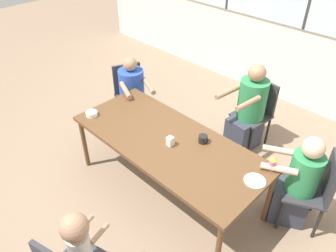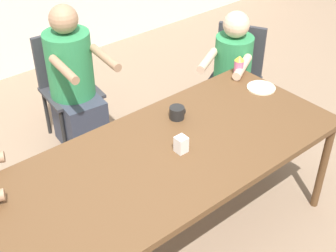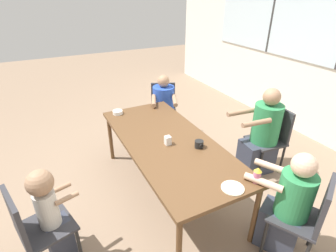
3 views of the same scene
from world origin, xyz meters
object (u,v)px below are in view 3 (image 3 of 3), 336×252
(person_man_teal_shirt, at_px, (262,136))
(person_toddler, at_px, (51,215))
(person_man_blue_shirt, at_px, (164,112))
(milk_carton_small, at_px, (168,140))
(bowl_white_shallow, at_px, (118,112))
(coffee_mug, at_px, (199,144))
(chair_for_woman_green_shirt, at_px, (308,214))
(chair_for_man_blue_shirt, at_px, (163,105))
(chair_for_toddler, at_px, (33,226))
(chair_for_man_teal_shirt, at_px, (273,134))
(person_woman_green_shirt, at_px, (287,208))
(sippy_cup, at_px, (257,175))

(person_man_teal_shirt, relative_size, person_toddler, 1.18)
(person_man_blue_shirt, bearing_deg, milk_carton_small, 89.75)
(person_man_blue_shirt, xyz_separation_m, bowl_white_shallow, (0.26, -0.79, 0.27))
(coffee_mug, bearing_deg, chair_for_woman_green_shirt, 23.56)
(milk_carton_small, bearing_deg, chair_for_man_blue_shirt, 155.98)
(coffee_mug, distance_m, bowl_white_shallow, 1.27)
(milk_carton_small, distance_m, bowl_white_shallow, 1.00)
(chair_for_toddler, bearing_deg, chair_for_man_blue_shirt, 115.49)
(chair_for_man_teal_shirt, height_order, coffee_mug, chair_for_man_teal_shirt)
(coffee_mug, relative_size, bowl_white_shallow, 0.76)
(person_man_teal_shirt, bearing_deg, chair_for_man_teal_shirt, -90.00)
(person_woman_green_shirt, relative_size, bowl_white_shallow, 8.18)
(chair_for_toddler, distance_m, sippy_cup, 1.86)
(person_toddler, xyz_separation_m, coffee_mug, (-0.08, 1.47, 0.24))
(chair_for_toddler, height_order, person_man_teal_shirt, person_man_teal_shirt)
(chair_for_woman_green_shirt, xyz_separation_m, person_man_blue_shirt, (-2.44, -0.16, -0.04))
(person_woman_green_shirt, distance_m, person_man_teal_shirt, 1.20)
(person_toddler, bearing_deg, person_man_teal_shirt, 79.41)
(person_man_teal_shirt, xyz_separation_m, milk_carton_small, (-0.07, -1.30, 0.25))
(chair_for_man_teal_shirt, relative_size, sippy_cup, 5.87)
(chair_for_man_teal_shirt, distance_m, sippy_cup, 1.36)
(sippy_cup, height_order, bowl_white_shallow, sippy_cup)
(chair_for_man_blue_shirt, bearing_deg, sippy_cup, 108.26)
(person_man_blue_shirt, bearing_deg, chair_for_toddler, 62.79)
(coffee_mug, bearing_deg, person_man_blue_shirt, 168.67)
(chair_for_man_teal_shirt, height_order, chair_for_toddler, same)
(chair_for_toddler, xyz_separation_m, person_woman_green_shirt, (0.75, 1.98, -0.03))
(chair_for_woman_green_shirt, xyz_separation_m, chair_for_toddler, (-0.90, -2.06, 0.00))
(chair_for_man_blue_shirt, relative_size, person_woman_green_shirt, 0.82)
(bowl_white_shallow, bearing_deg, person_woman_green_shirt, 23.23)
(person_woman_green_shirt, height_order, milk_carton_small, person_woman_green_shirt)
(coffee_mug, bearing_deg, person_man_teal_shirt, 96.94)
(chair_for_man_teal_shirt, height_order, milk_carton_small, chair_for_man_teal_shirt)
(chair_for_woman_green_shirt, distance_m, sippy_cup, 0.53)
(chair_for_man_blue_shirt, xyz_separation_m, sippy_cup, (2.26, -0.22, 0.28))
(chair_for_toddler, distance_m, milk_carton_small, 1.42)
(chair_for_man_blue_shirt, xyz_separation_m, person_man_teal_shirt, (1.46, 0.68, 0.00))
(chair_for_man_blue_shirt, relative_size, chair_for_toddler, 1.00)
(person_man_blue_shirt, distance_m, sippy_cup, 2.14)
(person_man_blue_shirt, xyz_separation_m, coffee_mug, (1.43, -0.29, 0.29))
(person_toddler, bearing_deg, coffee_mug, 77.77)
(chair_for_man_teal_shirt, xyz_separation_m, person_woman_green_shirt, (0.98, -0.84, -0.03))
(chair_for_woman_green_shirt, distance_m, person_woman_green_shirt, 0.17)
(person_man_teal_shirt, relative_size, sippy_cup, 7.85)
(chair_for_toddler, relative_size, person_man_blue_shirt, 0.82)
(person_toddler, xyz_separation_m, bowl_white_shallow, (-1.25, 0.97, 0.22))
(chair_for_man_blue_shirt, bearing_deg, chair_for_woman_green_shirt, 115.73)
(milk_carton_small, bearing_deg, person_man_teal_shirt, 86.84)
(person_man_teal_shirt, height_order, bowl_white_shallow, person_man_teal_shirt)
(chair_for_man_blue_shirt, height_order, chair_for_man_teal_shirt, same)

